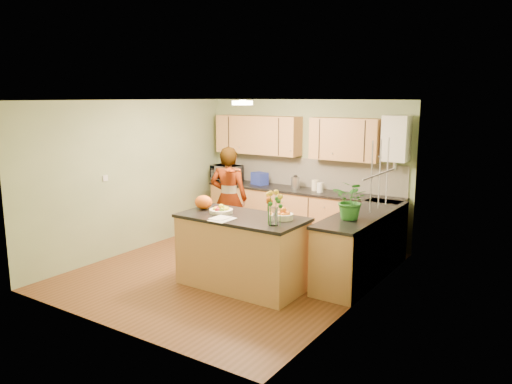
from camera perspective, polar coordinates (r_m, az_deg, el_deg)
The scene contains 28 objects.
floor at distance 7.52m, azimuth -2.80°, elevation -8.99°, with size 4.50×4.50×0.00m, color #593419.
ceiling at distance 7.07m, azimuth -2.99°, elevation 10.44°, with size 4.00×4.50×0.02m, color white.
wall_back at distance 9.07m, azimuth 5.57°, elevation 2.57°, with size 4.00×0.02×2.50m, color gray.
wall_front at distance 5.58m, azimuth -16.75°, elevation -3.07°, with size 4.00×0.02×2.50m, color gray.
wall_left at distance 8.51m, azimuth -13.80°, elevation 1.76°, with size 0.02×4.50×2.50m, color gray.
wall_right at distance 6.23m, azimuth 12.08°, elevation -1.42°, with size 0.02×4.50×2.50m, color gray.
back_counter at distance 8.91m, azimuth 5.14°, elevation -2.68°, with size 3.64×0.62×0.94m.
right_counter at distance 7.30m, azimuth 12.11°, elevation -5.94°, with size 0.62×2.24×0.94m.
splashback at distance 9.02m, azimuth 6.08°, elevation 2.19°, with size 3.60×0.02×0.52m, color white.
upper_cabinets at distance 8.94m, azimuth 4.13°, elevation 6.34°, with size 3.20×0.34×0.70m.
boiler at distance 8.19m, azimuth 15.72°, elevation 5.88°, with size 0.40×0.30×0.86m.
window_right at distance 6.74m, azimuth 14.00°, elevation 2.00°, with size 0.01×1.30×1.05m.
light_switch at distance 8.11m, azimuth -16.85°, elevation 1.52°, with size 0.02×0.09×0.09m, color white.
ceiling_lamp at distance 7.31m, azimuth -1.57°, elevation 10.16°, with size 0.30×0.30×0.07m.
peninsula_island at distance 6.78m, azimuth -1.58°, elevation -6.80°, with size 1.71×0.88×0.98m.
fruit_dish at distance 6.84m, azimuth -4.01°, elevation -2.01°, with size 0.32×0.32×0.11m.
orange_bowl at distance 6.47m, azimuth 3.15°, elevation -2.60°, with size 0.26×0.26×0.15m.
flower_vase at distance 6.11m, azimuth 2.01°, elevation -0.84°, with size 0.27×0.27×0.49m.
orange_bag at distance 7.08m, azimuth -6.01°, elevation -1.17°, with size 0.26×0.22×0.20m, color #E15D12.
papers at distance 6.47m, azimuth -3.86°, elevation -3.12°, with size 0.24×0.33×0.01m, color white.
violinist at distance 8.39m, azimuth -3.14°, elevation -0.71°, with size 0.64×0.42×1.74m, color tan.
violin at distance 8.01m, azimuth -2.96°, elevation 2.54°, with size 0.61×0.24×0.12m, color #4C1704, non-canonical shape.
microwave at distance 9.66m, azimuth -3.38°, elevation 2.17°, with size 0.56×0.38×0.31m, color white.
blue_box at distance 9.26m, azimuth 0.41°, elevation 1.55°, with size 0.28×0.21×0.23m, color navy.
kettle at distance 8.87m, azimuth 4.52°, elevation 1.12°, with size 0.15×0.15×0.29m.
jar_cream at distance 8.73m, azimuth 6.78°, elevation 0.77°, with size 0.12×0.12×0.19m, color #F8ECC6.
jar_white at distance 8.57m, azimuth 7.34°, elevation 0.51°, with size 0.11×0.11×0.17m, color white.
potted_plant at distance 6.70m, azimuth 10.89°, elevation -0.94°, with size 0.47×0.41×0.53m, color #276A23.
Camera 1 is at (4.20, -5.69, 2.55)m, focal length 35.00 mm.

